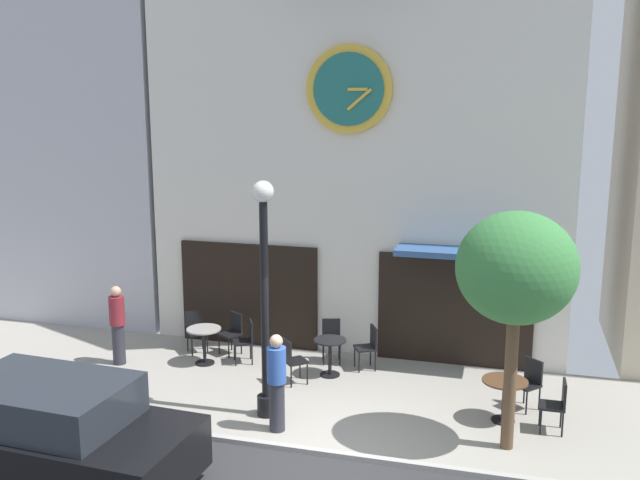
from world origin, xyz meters
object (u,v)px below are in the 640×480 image
object	(u,v)px
cafe_chair_facing_street	(233,330)
cafe_chair_corner	(369,344)
cafe_table_near_curb	(204,339)
cafe_chair_right_end	(196,328)
cafe_chair_left_end	(292,358)
cafe_chair_curbside	(247,338)
cafe_chair_facing_wall	(331,337)
pedestrian_blue	(277,381)
street_lamp	(265,300)
cafe_chair_outer	(529,380)
cafe_table_center_right	(330,351)
cafe_table_leftmost	(504,391)
cafe_chair_by_entrance	(557,402)
street_tree	(516,270)
pedestrian_maroon	(118,324)
parked_car_black	(46,434)

from	to	relation	value
cafe_chair_facing_street	cafe_chair_corner	distance (m)	3.02
cafe_table_near_curb	cafe_chair_right_end	distance (m)	0.79
cafe_chair_left_end	cafe_chair_curbside	size ratio (longest dim) A/B	1.00
cafe_chair_facing_wall	pedestrian_blue	size ratio (longest dim) A/B	0.54
cafe_chair_left_end	street_lamp	bearing A→B (deg)	-90.25
cafe_chair_right_end	pedestrian_blue	size ratio (longest dim) A/B	0.54
cafe_chair_outer	cafe_chair_facing_street	bearing A→B (deg)	169.26
cafe_table_center_right	cafe_chair_outer	bearing A→B (deg)	-7.64
cafe_table_leftmost	pedestrian_blue	xyz separation A→B (m)	(-3.63, -1.35, 0.31)
cafe_chair_curbside	cafe_chair_by_entrance	bearing A→B (deg)	-14.51
street_lamp	cafe_chair_corner	xyz separation A→B (m)	(1.29, 2.60, -1.56)
cafe_table_leftmost	cafe_chair_corner	xyz separation A→B (m)	(-2.71, 1.74, -0.02)
street_tree	cafe_chair_facing_street	world-z (taller)	street_tree
street_tree	cafe_table_center_right	distance (m)	4.71
cafe_chair_corner	pedestrian_blue	size ratio (longest dim) A/B	0.54
street_tree	cafe_chair_facing_street	xyz separation A→B (m)	(-5.81, 2.78, -2.37)
cafe_table_center_right	pedestrian_maroon	world-z (taller)	pedestrian_maroon
cafe_chair_curbside	pedestrian_blue	distance (m)	3.21
cafe_chair_right_end	cafe_chair_by_entrance	world-z (taller)	same
cafe_chair_corner	pedestrian_maroon	xyz separation A→B (m)	(-5.07, -1.11, 0.33)
cafe_table_near_curb	cafe_chair_facing_street	world-z (taller)	cafe_chair_facing_street
cafe_chair_left_end	cafe_chair_corner	distance (m)	1.73
cafe_chair_left_end	cafe_chair_facing_wall	xyz separation A→B (m)	(0.43, 1.38, 0.00)
cafe_table_leftmost	cafe_chair_by_entrance	world-z (taller)	cafe_chair_by_entrance
cafe_table_center_right	pedestrian_blue	world-z (taller)	pedestrian_blue
cafe_table_center_right	cafe_table_leftmost	bearing A→B (deg)	-19.22
cafe_table_center_right	cafe_chair_corner	distance (m)	0.88
parked_car_black	street_tree	bearing A→B (deg)	24.16
cafe_chair_facing_wall	cafe_chair_curbside	bearing A→B (deg)	-162.02
street_tree	pedestrian_maroon	xyz separation A→B (m)	(-7.86, 1.57, -2.04)
cafe_chair_facing_wall	cafe_chair_left_end	bearing A→B (deg)	-107.43
cafe_chair_outer	cafe_table_leftmost	bearing A→B (deg)	-122.05
street_lamp	cafe_chair_facing_wall	bearing A→B (deg)	81.13
cafe_chair_outer	street_tree	bearing A→B (deg)	-102.04
cafe_table_leftmost	cafe_chair_right_end	size ratio (longest dim) A/B	0.86
cafe_chair_corner	pedestrian_maroon	world-z (taller)	pedestrian_maroon
street_lamp	street_tree	xyz separation A→B (m)	(4.07, -0.08, 0.81)
street_tree	pedestrian_maroon	distance (m)	8.27
cafe_chair_curbside	cafe_chair_outer	xyz separation A→B (m)	(5.66, -0.74, 0.00)
cafe_chair_outer	cafe_chair_facing_wall	size ratio (longest dim) A/B	1.00
street_lamp	cafe_table_center_right	xyz separation A→B (m)	(0.61, 2.04, -1.59)
cafe_table_center_right	cafe_chair_left_end	xyz separation A→B (m)	(-0.61, -0.61, 0.02)
cafe_chair_curbside	cafe_chair_corner	distance (m)	2.55
cafe_table_leftmost	cafe_chair_facing_wall	distance (m)	4.06
cafe_table_leftmost	cafe_chair_right_end	bearing A→B (deg)	165.26
street_tree	cafe_table_leftmost	distance (m)	2.53
cafe_chair_facing_street	cafe_table_leftmost	bearing A→B (deg)	-17.76
street_lamp	cafe_chair_outer	xyz separation A→B (m)	(4.42, 1.53, -1.56)
street_tree	pedestrian_maroon	world-z (taller)	street_tree
cafe_chair_left_end	cafe_chair_facing_street	xyz separation A→B (m)	(-1.74, 1.26, 0.00)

